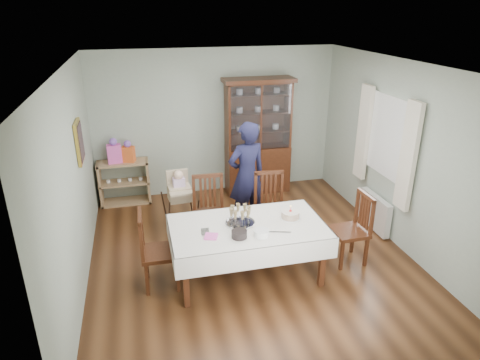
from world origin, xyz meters
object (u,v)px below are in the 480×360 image
object	(u,v)px
high_chair	(180,208)
birthday_cake	(290,215)
chair_end_right	(349,242)
woman	(247,176)
chair_far_right	(270,221)
champagne_tray	(240,219)
chair_end_left	(160,264)
dining_table	(247,250)
chair_far_left	(210,226)
gift_bag_orange	(128,152)
gift_bag_pink	(114,152)
china_cabinet	(258,135)
sideboard	(125,182)

from	to	relation	value
high_chair	birthday_cake	world-z (taller)	high_chair
chair_end_right	woman	size ratio (longest dim) A/B	0.58
chair_far_right	high_chair	world-z (taller)	chair_far_right
high_chair	champagne_tray	xyz separation A→B (m)	(0.64, -1.39, 0.43)
woman	chair_end_left	bearing A→B (deg)	26.91
dining_table	chair_end_right	world-z (taller)	chair_end_right
woman	dining_table	bearing A→B (deg)	61.79
chair_far_left	chair_far_right	world-z (taller)	chair_far_left
chair_end_left	gift_bag_orange	world-z (taller)	gift_bag_orange
chair_far_right	gift_bag_pink	world-z (taller)	gift_bag_pink
chair_end_right	champagne_tray	bearing A→B (deg)	-93.78
china_cabinet	birthday_cake	world-z (taller)	china_cabinet
dining_table	birthday_cake	bearing A→B (deg)	5.04
woman	gift_bag_orange	xyz separation A→B (m)	(-1.81, 1.36, 0.09)
champagne_tray	gift_bag_pink	distance (m)	3.12
chair_far_left	high_chair	size ratio (longest dim) A/B	1.04
chair_end_right	gift_bag_pink	bearing A→B (deg)	-132.13
sideboard	woman	xyz separation A→B (m)	(1.93, -1.38, 0.48)
chair_far_left	chair_end_right	world-z (taller)	chair_far_left
chair_far_left	chair_far_right	bearing A→B (deg)	-0.66
gift_bag_orange	birthday_cake	bearing A→B (deg)	-52.33
dining_table	chair_far_left	bearing A→B (deg)	110.75
chair_end_right	high_chair	xyz separation A→B (m)	(-2.21, 1.45, 0.10)
chair_far_left	champagne_tray	bearing A→B (deg)	-70.21
chair_far_right	gift_bag_orange	world-z (taller)	gift_bag_orange
china_cabinet	gift_bag_pink	xyz separation A→B (m)	(-2.62, 0.00, -0.12)
dining_table	gift_bag_pink	distance (m)	3.28
chair_end_right	gift_bag_pink	xyz separation A→B (m)	(-3.19, 2.72, 0.70)
sideboard	chair_end_left	size ratio (longest dim) A/B	0.87
china_cabinet	chair_end_left	distance (m)	3.46
chair_far_left	high_chair	bearing A→B (deg)	126.47
high_chair	dining_table	bearing A→B (deg)	-68.10
chair_end_left	high_chair	world-z (taller)	chair_end_left
china_cabinet	chair_end_left	size ratio (longest dim) A/B	2.09
high_chair	chair_far_left	bearing A→B (deg)	-60.36
china_cabinet	gift_bag_orange	xyz separation A→B (m)	(-2.38, 0.00, -0.15)
high_chair	champagne_tray	bearing A→B (deg)	-69.70
high_chair	birthday_cake	bearing A→B (deg)	-51.26
chair_end_right	champagne_tray	distance (m)	1.65
dining_table	sideboard	distance (m)	3.18
champagne_tray	chair_far_right	bearing A→B (deg)	49.34
sideboard	chair_far_right	bearing A→B (deg)	-41.19
chair_far_left	chair_end_left	bearing A→B (deg)	-131.83
chair_end_right	woman	xyz separation A→B (m)	(-1.14, 1.36, 0.58)
dining_table	chair_far_right	size ratio (longest dim) A/B	1.89
dining_table	chair_end_left	distance (m)	1.15
gift_bag_orange	china_cabinet	bearing A→B (deg)	-0.04
china_cabinet	chair_far_left	bearing A→B (deg)	-124.34
china_cabinet	champagne_tray	distance (m)	2.85
chair_end_right	champagne_tray	size ratio (longest dim) A/B	2.61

